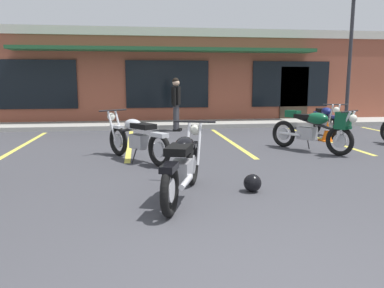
{
  "coord_description": "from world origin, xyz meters",
  "views": [
    {
      "loc": [
        -1.07,
        -2.4,
        1.6
      ],
      "look_at": [
        -0.2,
        3.84,
        0.55
      ],
      "focal_mm": 35.97,
      "sensor_mm": 36.0,
      "label": 1
    }
  ],
  "objects_px": {
    "helmet_on_pavement": "(252,183)",
    "traffic_cone": "(327,131)",
    "motorcycle_silver_naked": "(325,120)",
    "parking_lot_lamp_post": "(353,38)",
    "motorcycle_blue_standard": "(137,138)",
    "motorcycle_red_sportbike": "(315,129)",
    "person_in_black_shirt": "(176,101)",
    "motorcycle_foreground_classic": "(183,165)"
  },
  "relations": [
    {
      "from": "helmet_on_pavement",
      "to": "traffic_cone",
      "type": "distance_m",
      "value": 5.44
    },
    {
      "from": "motorcycle_foreground_classic",
      "to": "motorcycle_silver_naked",
      "type": "distance_m",
      "value": 7.19
    },
    {
      "from": "motorcycle_silver_naked",
      "to": "helmet_on_pavement",
      "type": "distance_m",
      "value": 6.44
    },
    {
      "from": "motorcycle_foreground_classic",
      "to": "helmet_on_pavement",
      "type": "bearing_deg",
      "value": 8.42
    },
    {
      "from": "traffic_cone",
      "to": "parking_lot_lamp_post",
      "type": "distance_m",
      "value": 4.37
    },
    {
      "from": "motorcycle_blue_standard",
      "to": "helmet_on_pavement",
      "type": "distance_m",
      "value": 2.98
    },
    {
      "from": "helmet_on_pavement",
      "to": "motorcycle_silver_naked",
      "type": "bearing_deg",
      "value": 54.57
    },
    {
      "from": "motorcycle_foreground_classic",
      "to": "person_in_black_shirt",
      "type": "distance_m",
      "value": 7.08
    },
    {
      "from": "motorcycle_silver_naked",
      "to": "motorcycle_red_sportbike",
      "type": "bearing_deg",
      "value": -121.11
    },
    {
      "from": "motorcycle_foreground_classic",
      "to": "motorcycle_red_sportbike",
      "type": "xyz_separation_m",
      "value": [
        3.32,
        3.02,
        0.07
      ]
    },
    {
      "from": "motorcycle_red_sportbike",
      "to": "person_in_black_shirt",
      "type": "height_order",
      "value": "person_in_black_shirt"
    },
    {
      "from": "motorcycle_foreground_classic",
      "to": "parking_lot_lamp_post",
      "type": "xyz_separation_m",
      "value": [
        6.48,
        7.14,
        2.52
      ]
    },
    {
      "from": "motorcycle_red_sportbike",
      "to": "helmet_on_pavement",
      "type": "relative_size",
      "value": 7.12
    },
    {
      "from": "motorcycle_blue_standard",
      "to": "helmet_on_pavement",
      "type": "xyz_separation_m",
      "value": [
        1.66,
        -2.45,
        -0.33
      ]
    },
    {
      "from": "motorcycle_red_sportbike",
      "to": "parking_lot_lamp_post",
      "type": "height_order",
      "value": "parking_lot_lamp_post"
    },
    {
      "from": "motorcycle_foreground_classic",
      "to": "traffic_cone",
      "type": "bearing_deg",
      "value": 45.52
    },
    {
      "from": "motorcycle_silver_naked",
      "to": "parking_lot_lamp_post",
      "type": "height_order",
      "value": "parking_lot_lamp_post"
    },
    {
      "from": "traffic_cone",
      "to": "parking_lot_lamp_post",
      "type": "height_order",
      "value": "parking_lot_lamp_post"
    },
    {
      "from": "person_in_black_shirt",
      "to": "traffic_cone",
      "type": "xyz_separation_m",
      "value": [
        3.77,
        -2.6,
        -0.69
      ]
    },
    {
      "from": "motorcycle_red_sportbike",
      "to": "motorcycle_blue_standard",
      "type": "distance_m",
      "value": 3.98
    },
    {
      "from": "traffic_cone",
      "to": "parking_lot_lamp_post",
      "type": "relative_size",
      "value": 0.12
    },
    {
      "from": "motorcycle_silver_naked",
      "to": "motorcycle_blue_standard",
      "type": "xyz_separation_m",
      "value": [
        -5.39,
        -2.79,
        0.0
      ]
    },
    {
      "from": "helmet_on_pavement",
      "to": "traffic_cone",
      "type": "relative_size",
      "value": 0.49
    },
    {
      "from": "person_in_black_shirt",
      "to": "traffic_cone",
      "type": "distance_m",
      "value": 4.63
    },
    {
      "from": "motorcycle_foreground_classic",
      "to": "parking_lot_lamp_post",
      "type": "height_order",
      "value": "parking_lot_lamp_post"
    },
    {
      "from": "motorcycle_foreground_classic",
      "to": "motorcycle_silver_naked",
      "type": "bearing_deg",
      "value": 48.59
    },
    {
      "from": "motorcycle_silver_naked",
      "to": "person_in_black_shirt",
      "type": "height_order",
      "value": "person_in_black_shirt"
    },
    {
      "from": "motorcycle_foreground_classic",
      "to": "person_in_black_shirt",
      "type": "bearing_deg",
      "value": 85.16
    },
    {
      "from": "parking_lot_lamp_post",
      "to": "person_in_black_shirt",
      "type": "bearing_deg",
      "value": -179.05
    },
    {
      "from": "motorcycle_blue_standard",
      "to": "parking_lot_lamp_post",
      "type": "xyz_separation_m",
      "value": [
        7.11,
        4.54,
        2.52
      ]
    },
    {
      "from": "motorcycle_silver_naked",
      "to": "parking_lot_lamp_post",
      "type": "bearing_deg",
      "value": 45.38
    },
    {
      "from": "motorcycle_blue_standard",
      "to": "traffic_cone",
      "type": "relative_size",
      "value": 3.46
    },
    {
      "from": "motorcycle_blue_standard",
      "to": "traffic_cone",
      "type": "bearing_deg",
      "value": 20.25
    },
    {
      "from": "motorcycle_foreground_classic",
      "to": "motorcycle_red_sportbike",
      "type": "height_order",
      "value": "same"
    },
    {
      "from": "helmet_on_pavement",
      "to": "traffic_cone",
      "type": "xyz_separation_m",
      "value": [
        3.34,
        4.29,
        0.13
      ]
    },
    {
      "from": "motorcycle_red_sportbike",
      "to": "helmet_on_pavement",
      "type": "height_order",
      "value": "motorcycle_red_sportbike"
    },
    {
      "from": "parking_lot_lamp_post",
      "to": "traffic_cone",
      "type": "bearing_deg",
      "value": -128.12
    },
    {
      "from": "motorcycle_blue_standard",
      "to": "helmet_on_pavement",
      "type": "height_order",
      "value": "motorcycle_blue_standard"
    },
    {
      "from": "person_in_black_shirt",
      "to": "traffic_cone",
      "type": "bearing_deg",
      "value": -34.57
    },
    {
      "from": "motorcycle_blue_standard",
      "to": "parking_lot_lamp_post",
      "type": "height_order",
      "value": "parking_lot_lamp_post"
    },
    {
      "from": "parking_lot_lamp_post",
      "to": "helmet_on_pavement",
      "type": "bearing_deg",
      "value": -127.96
    },
    {
      "from": "helmet_on_pavement",
      "to": "parking_lot_lamp_post",
      "type": "bearing_deg",
      "value": 52.04
    }
  ]
}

